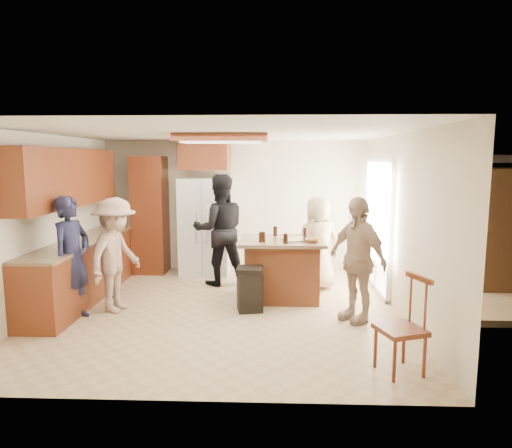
{
  "coord_description": "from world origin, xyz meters",
  "views": [
    {
      "loc": [
        0.73,
        -6.29,
        2.14
      ],
      "look_at": [
        0.46,
        0.7,
        1.15
      ],
      "focal_mm": 32.0,
      "sensor_mm": 36.0,
      "label": 1
    }
  ],
  "objects_px": {
    "person_front_left": "(72,258)",
    "trash_bin": "(250,289)",
    "person_behind_right": "(318,243)",
    "person_counter": "(116,255)",
    "person_side_right": "(357,259)",
    "person_behind_left": "(220,230)",
    "refrigerator": "(205,226)",
    "kitchen_island": "(282,268)",
    "spindle_chair": "(402,329)"
  },
  "relations": [
    {
      "from": "person_side_right",
      "to": "refrigerator",
      "type": "relative_size",
      "value": 0.92
    },
    {
      "from": "refrigerator",
      "to": "spindle_chair",
      "type": "height_order",
      "value": "refrigerator"
    },
    {
      "from": "spindle_chair",
      "to": "person_side_right",
      "type": "bearing_deg",
      "value": 97.31
    },
    {
      "from": "person_behind_right",
      "to": "kitchen_island",
      "type": "xyz_separation_m",
      "value": [
        -0.61,
        -0.56,
        -0.3
      ]
    },
    {
      "from": "person_behind_left",
      "to": "refrigerator",
      "type": "height_order",
      "value": "person_behind_left"
    },
    {
      "from": "person_counter",
      "to": "trash_bin",
      "type": "xyz_separation_m",
      "value": [
        1.89,
        0.06,
        -0.49
      ]
    },
    {
      "from": "person_front_left",
      "to": "spindle_chair",
      "type": "bearing_deg",
      "value": -92.57
    },
    {
      "from": "person_front_left",
      "to": "refrigerator",
      "type": "distance_m",
      "value": 2.92
    },
    {
      "from": "trash_bin",
      "to": "spindle_chair",
      "type": "distance_m",
      "value": 2.47
    },
    {
      "from": "person_behind_right",
      "to": "refrigerator",
      "type": "distance_m",
      "value": 2.24
    },
    {
      "from": "person_counter",
      "to": "trash_bin",
      "type": "relative_size",
      "value": 2.56
    },
    {
      "from": "person_behind_right",
      "to": "person_side_right",
      "type": "height_order",
      "value": "person_side_right"
    },
    {
      "from": "person_front_left",
      "to": "person_side_right",
      "type": "bearing_deg",
      "value": -71.53
    },
    {
      "from": "person_counter",
      "to": "spindle_chair",
      "type": "bearing_deg",
      "value": -101.94
    },
    {
      "from": "refrigerator",
      "to": "kitchen_island",
      "type": "xyz_separation_m",
      "value": [
        1.41,
        -1.52,
        -0.43
      ]
    },
    {
      "from": "person_side_right",
      "to": "kitchen_island",
      "type": "xyz_separation_m",
      "value": [
        -0.97,
        0.94,
        -0.36
      ]
    },
    {
      "from": "person_counter",
      "to": "person_front_left",
      "type": "bearing_deg",
      "value": 144.25
    },
    {
      "from": "person_behind_left",
      "to": "person_counter",
      "type": "height_order",
      "value": "person_behind_left"
    },
    {
      "from": "person_behind_right",
      "to": "person_counter",
      "type": "distance_m",
      "value": 3.21
    },
    {
      "from": "person_side_right",
      "to": "refrigerator",
      "type": "distance_m",
      "value": 3.43
    },
    {
      "from": "person_front_left",
      "to": "person_side_right",
      "type": "height_order",
      "value": "person_front_left"
    },
    {
      "from": "person_front_left",
      "to": "person_behind_right",
      "type": "distance_m",
      "value": 3.78
    },
    {
      "from": "person_side_right",
      "to": "person_counter",
      "type": "xyz_separation_m",
      "value": [
        -3.33,
        0.27,
        -0.02
      ]
    },
    {
      "from": "refrigerator",
      "to": "kitchen_island",
      "type": "distance_m",
      "value": 2.12
    },
    {
      "from": "kitchen_island",
      "to": "spindle_chair",
      "type": "relative_size",
      "value": 1.29
    },
    {
      "from": "person_side_right",
      "to": "trash_bin",
      "type": "height_order",
      "value": "person_side_right"
    },
    {
      "from": "person_front_left",
      "to": "person_behind_left",
      "type": "distance_m",
      "value": 2.55
    },
    {
      "from": "trash_bin",
      "to": "kitchen_island",
      "type": "bearing_deg",
      "value": 52.62
    },
    {
      "from": "person_counter",
      "to": "person_side_right",
      "type": "bearing_deg",
      "value": -79.76
    },
    {
      "from": "person_behind_right",
      "to": "refrigerator",
      "type": "xyz_separation_m",
      "value": [
        -2.02,
        0.96,
        0.13
      ]
    },
    {
      "from": "refrigerator",
      "to": "person_behind_left",
      "type": "bearing_deg",
      "value": -63.24
    },
    {
      "from": "person_behind_left",
      "to": "person_front_left",
      "type": "bearing_deg",
      "value": 31.76
    },
    {
      "from": "trash_bin",
      "to": "spindle_chair",
      "type": "xyz_separation_m",
      "value": [
        1.63,
        -1.85,
        0.13
      ]
    },
    {
      "from": "person_behind_left",
      "to": "person_side_right",
      "type": "relative_size",
      "value": 1.14
    },
    {
      "from": "person_front_left",
      "to": "trash_bin",
      "type": "xyz_separation_m",
      "value": [
        2.35,
        0.44,
        -0.52
      ]
    },
    {
      "from": "person_counter",
      "to": "refrigerator",
      "type": "xyz_separation_m",
      "value": [
        0.94,
        2.19,
        0.09
      ]
    },
    {
      "from": "person_front_left",
      "to": "person_behind_left",
      "type": "xyz_separation_m",
      "value": [
        1.76,
        1.84,
        0.11
      ]
    },
    {
      "from": "person_behind_right",
      "to": "person_side_right",
      "type": "xyz_separation_m",
      "value": [
        0.36,
        -1.51,
        0.06
      ]
    },
    {
      "from": "refrigerator",
      "to": "kitchen_island",
      "type": "relative_size",
      "value": 1.41
    },
    {
      "from": "person_behind_left",
      "to": "spindle_chair",
      "type": "relative_size",
      "value": 1.91
    },
    {
      "from": "person_counter",
      "to": "spindle_chair",
      "type": "relative_size",
      "value": 1.62
    },
    {
      "from": "person_behind_left",
      "to": "refrigerator",
      "type": "bearing_deg",
      "value": -77.68
    },
    {
      "from": "person_behind_right",
      "to": "person_counter",
      "type": "xyz_separation_m",
      "value": [
        -2.96,
        -1.23,
        0.03
      ]
    },
    {
      "from": "person_counter",
      "to": "person_behind_right",
      "type": "bearing_deg",
      "value": -52.44
    },
    {
      "from": "spindle_chair",
      "to": "person_behind_left",
      "type": "bearing_deg",
      "value": 124.28
    },
    {
      "from": "trash_bin",
      "to": "spindle_chair",
      "type": "bearing_deg",
      "value": -48.61
    },
    {
      "from": "person_front_left",
      "to": "kitchen_island",
      "type": "relative_size",
      "value": 1.31
    },
    {
      "from": "person_behind_right",
      "to": "trash_bin",
      "type": "distance_m",
      "value": 1.65
    },
    {
      "from": "person_front_left",
      "to": "kitchen_island",
      "type": "bearing_deg",
      "value": -52.66
    },
    {
      "from": "person_behind_right",
      "to": "refrigerator",
      "type": "relative_size",
      "value": 0.86
    }
  ]
}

